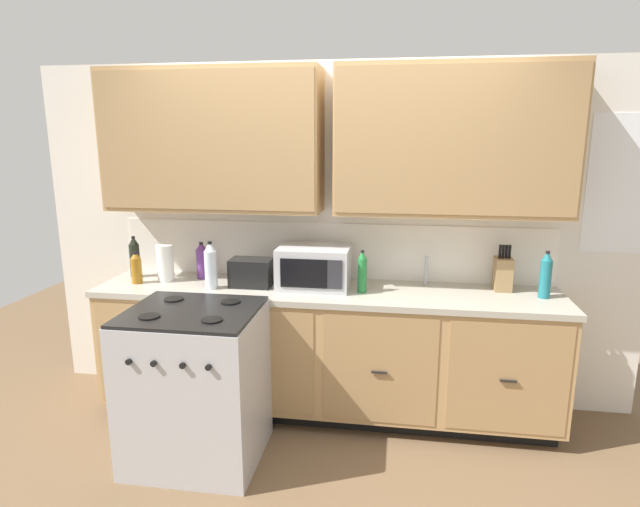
# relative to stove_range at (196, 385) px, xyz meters

# --- Properties ---
(ground_plane) EXTENTS (8.00, 8.00, 0.00)m
(ground_plane) POSITION_rel_stove_range_xyz_m (0.69, 0.33, -0.47)
(ground_plane) COLOR brown
(wall_unit) EXTENTS (4.29, 0.40, 2.42)m
(wall_unit) POSITION_rel_stove_range_xyz_m (0.69, 0.83, 1.18)
(wall_unit) COLOR white
(wall_unit) RESTS_ON ground_plane
(counter_run) EXTENTS (3.12, 0.64, 0.91)m
(counter_run) POSITION_rel_stove_range_xyz_m (0.69, 0.63, -0.00)
(counter_run) COLOR black
(counter_run) RESTS_ON ground_plane
(stove_range) EXTENTS (0.76, 0.68, 0.95)m
(stove_range) POSITION_rel_stove_range_xyz_m (0.00, 0.00, 0.00)
(stove_range) COLOR #B7B7BC
(stove_range) RESTS_ON ground_plane
(microwave) EXTENTS (0.48, 0.37, 0.28)m
(microwave) POSITION_rel_stove_range_xyz_m (0.61, 0.67, 0.58)
(microwave) COLOR #B7B7BC
(microwave) RESTS_ON counter_run
(toaster) EXTENTS (0.28, 0.18, 0.19)m
(toaster) POSITION_rel_stove_range_xyz_m (0.18, 0.62, 0.54)
(toaster) COLOR black
(toaster) RESTS_ON counter_run
(knife_block) EXTENTS (0.11, 0.14, 0.31)m
(knife_block) POSITION_rel_stove_range_xyz_m (1.86, 0.78, 0.56)
(knife_block) COLOR #9C794E
(knife_block) RESTS_ON counter_run
(sink_faucet) EXTENTS (0.02, 0.02, 0.20)m
(sink_faucet) POSITION_rel_stove_range_xyz_m (1.36, 0.84, 0.54)
(sink_faucet) COLOR #B2B5BA
(sink_faucet) RESTS_ON counter_run
(paper_towel_roll) EXTENTS (0.12, 0.12, 0.26)m
(paper_towel_roll) POSITION_rel_stove_range_xyz_m (-0.46, 0.66, 0.57)
(paper_towel_roll) COLOR white
(paper_towel_roll) RESTS_ON counter_run
(bottle_clear) EXTENTS (0.08, 0.08, 0.32)m
(bottle_clear) POSITION_rel_stove_range_xyz_m (-0.07, 0.52, 0.60)
(bottle_clear) COLOR silver
(bottle_clear) RESTS_ON counter_run
(bottle_teal) EXTENTS (0.07, 0.07, 0.30)m
(bottle_teal) POSITION_rel_stove_range_xyz_m (2.09, 0.65, 0.59)
(bottle_teal) COLOR #1E707A
(bottle_teal) RESTS_ON counter_run
(bottle_violet) EXTENTS (0.08, 0.08, 0.27)m
(bottle_violet) POSITION_rel_stove_range_xyz_m (-0.23, 0.77, 0.57)
(bottle_violet) COLOR #663384
(bottle_violet) RESTS_ON counter_run
(bottle_dark) EXTENTS (0.07, 0.07, 0.30)m
(bottle_dark) POSITION_rel_stove_range_xyz_m (-0.73, 0.73, 0.59)
(bottle_dark) COLOR black
(bottle_dark) RESTS_ON counter_run
(bottle_amber) EXTENTS (0.07, 0.07, 0.22)m
(bottle_amber) POSITION_rel_stove_range_xyz_m (-0.63, 0.57, 0.55)
(bottle_amber) COLOR #9E6619
(bottle_amber) RESTS_ON counter_run
(bottle_green) EXTENTS (0.06, 0.06, 0.28)m
(bottle_green) POSITION_rel_stove_range_xyz_m (0.94, 0.59, 0.58)
(bottle_green) COLOR #237A38
(bottle_green) RESTS_ON counter_run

